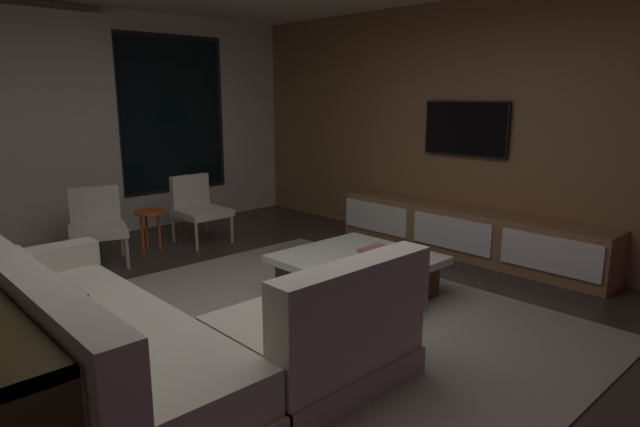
% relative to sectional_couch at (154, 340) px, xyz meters
% --- Properties ---
extents(floor, '(9.20, 9.20, 0.00)m').
position_rel_sectional_couch_xyz_m(floor, '(0.90, 0.12, -0.29)').
color(floor, '#332B26').
extents(back_wall_with_window, '(6.60, 0.30, 2.70)m').
position_rel_sectional_couch_xyz_m(back_wall_with_window, '(0.84, 3.74, 1.05)').
color(back_wall_with_window, beige).
rests_on(back_wall_with_window, floor).
extents(media_wall, '(0.12, 7.80, 2.70)m').
position_rel_sectional_couch_xyz_m(media_wall, '(3.96, 0.12, 1.06)').
color(media_wall, '#8E6642').
rests_on(media_wall, floor).
extents(area_rug, '(3.20, 3.80, 0.01)m').
position_rel_sectional_couch_xyz_m(area_rug, '(1.25, 0.02, -0.28)').
color(area_rug, gray).
rests_on(area_rug, floor).
extents(sectional_couch, '(1.98, 2.50, 0.82)m').
position_rel_sectional_couch_xyz_m(sectional_couch, '(0.00, 0.00, 0.00)').
color(sectional_couch, '#B1A997').
rests_on(sectional_couch, floor).
extents(coffee_table, '(1.16, 1.16, 0.36)m').
position_rel_sectional_couch_xyz_m(coffee_table, '(1.95, 0.18, -0.10)').
color(coffee_table, '#3E3117').
rests_on(coffee_table, floor).
extents(book_stack_on_coffee_table, '(0.30, 0.22, 0.09)m').
position_rel_sectional_couch_xyz_m(book_stack_on_coffee_table, '(2.03, 0.04, 0.11)').
color(book_stack_on_coffee_table, '#AB874A').
rests_on(book_stack_on_coffee_table, coffee_table).
extents(accent_chair_near_window, '(0.55, 0.57, 0.78)m').
position_rel_sectional_couch_xyz_m(accent_chair_near_window, '(1.91, 2.70, 0.14)').
color(accent_chair_near_window, '#B2ADA0').
rests_on(accent_chair_near_window, floor).
extents(accent_chair_by_curtain, '(0.69, 0.70, 0.78)m').
position_rel_sectional_couch_xyz_m(accent_chair_by_curtain, '(0.71, 2.65, 0.14)').
color(accent_chair_by_curtain, '#B2ADA0').
rests_on(accent_chair_by_curtain, floor).
extents(side_stool, '(0.32, 0.32, 0.46)m').
position_rel_sectional_couch_xyz_m(side_stool, '(1.30, 2.69, 0.08)').
color(side_stool, '#BF4C1E').
rests_on(side_stool, floor).
extents(media_console, '(0.46, 3.10, 0.52)m').
position_rel_sectional_couch_xyz_m(media_console, '(3.67, 0.18, -0.04)').
color(media_console, '#8E6642').
rests_on(media_console, floor).
extents(mounted_tv, '(0.05, 1.00, 0.58)m').
position_rel_sectional_couch_xyz_m(mounted_tv, '(3.85, 0.37, 1.06)').
color(mounted_tv, black).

